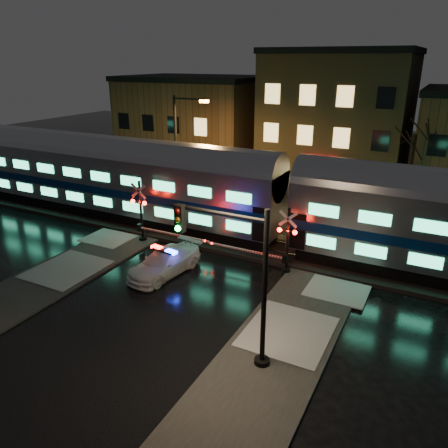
{
  "coord_description": "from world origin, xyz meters",
  "views": [
    {
      "loc": [
        11.35,
        -18.4,
        11.14
      ],
      "look_at": [
        0.54,
        2.5,
        2.2
      ],
      "focal_mm": 35.0,
      "sensor_mm": 36.0,
      "label": 1
    }
  ],
  "objects": [
    {
      "name": "train",
      "position": [
        3.5,
        5.0,
        3.38
      ],
      "size": [
        51.0,
        3.12,
        5.92
      ],
      "color": "black",
      "rests_on": "ballast"
    },
    {
      "name": "building_mid",
      "position": [
        2.0,
        22.5,
        5.75
      ],
      "size": [
        12.0,
        11.0,
        11.5
      ],
      "primitive_type": "cube",
      "color": "brown",
      "rests_on": "ground"
    },
    {
      "name": "ground",
      "position": [
        0.0,
        0.0,
        0.0
      ],
      "size": [
        120.0,
        120.0,
        0.0
      ],
      "primitive_type": "plane",
      "color": "black",
      "rests_on": "ground"
    },
    {
      "name": "police_car",
      "position": [
        -1.46,
        -0.73,
        0.69
      ],
      "size": [
        2.55,
        4.95,
        1.53
      ],
      "rotation": [
        0.0,
        0.0,
        -0.14
      ],
      "color": "white",
      "rests_on": "ground"
    },
    {
      "name": "sidewalk_left",
      "position": [
        -6.5,
        -6.0,
        0.06
      ],
      "size": [
        4.0,
        20.0,
        0.12
      ],
      "primitive_type": "cube",
      "color": "#2D2D2D",
      "rests_on": "ground"
    },
    {
      "name": "sidewalk_right",
      "position": [
        6.5,
        -6.0,
        0.06
      ],
      "size": [
        4.0,
        20.0,
        0.12
      ],
      "primitive_type": "cube",
      "color": "#2D2D2D",
      "rests_on": "ground"
    },
    {
      "name": "crossing_signal_left",
      "position": [
        -4.98,
        2.3,
        1.67
      ],
      "size": [
        5.71,
        0.65,
        4.04
      ],
      "color": "black",
      "rests_on": "ground"
    },
    {
      "name": "ballast",
      "position": [
        0.0,
        5.0,
        0.12
      ],
      "size": [
        90.0,
        4.2,
        0.24
      ],
      "primitive_type": "cube",
      "color": "black",
      "rests_on": "ground"
    },
    {
      "name": "streetlight",
      "position": [
        -6.59,
        9.0,
        5.0
      ],
      "size": [
        2.9,
        0.3,
        8.67
      ],
      "color": "black",
      "rests_on": "ground"
    },
    {
      "name": "traffic_light",
      "position": [
        5.28,
        -5.47,
        3.41
      ],
      "size": [
        4.14,
        0.73,
        6.41
      ],
      "rotation": [
        0.0,
        0.0,
        0.1
      ],
      "color": "black",
      "rests_on": "ground"
    },
    {
      "name": "building_left",
      "position": [
        -13.0,
        22.0,
        4.5
      ],
      "size": [
        14.0,
        10.0,
        9.0
      ],
      "primitive_type": "cube",
      "color": "brown",
      "rests_on": "ground"
    },
    {
      "name": "crossing_signal_right",
      "position": [
        4.09,
        2.3,
        1.57
      ],
      "size": [
        5.38,
        0.64,
        3.81
      ],
      "color": "black",
      "rests_on": "ground"
    }
  ]
}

